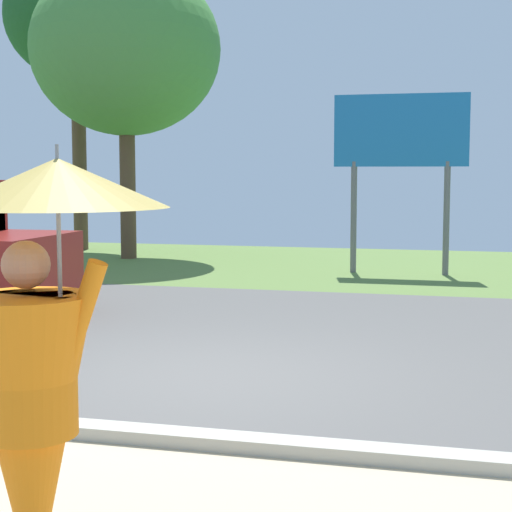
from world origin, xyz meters
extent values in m
cube|color=#565451|center=(0.00, 2.00, -0.05)|extent=(40.00, 8.00, 0.10)
cube|color=olive|center=(0.00, 10.00, -0.05)|extent=(40.00, 8.00, 0.10)
cube|color=#B2AD9E|center=(0.00, -2.00, 0.05)|extent=(40.00, 0.24, 0.10)
cone|color=orange|center=(0.58, -4.30, 0.73)|extent=(0.60, 0.60, 1.45)
cylinder|color=orange|center=(0.58, -4.30, 1.12)|extent=(0.44, 0.44, 0.65)
sphere|color=tan|center=(0.58, -4.30, 1.59)|extent=(0.22, 0.22, 0.22)
cylinder|color=orange|center=(0.86, -4.30, 1.40)|extent=(0.24, 0.09, 0.45)
cylinder|color=gray|center=(0.75, -4.30, 1.62)|extent=(0.02, 0.02, 0.75)
cone|color=gold|center=(0.75, -4.30, 1.96)|extent=(0.99, 0.99, 0.22)
cylinder|color=gray|center=(0.75, -4.30, 2.08)|extent=(0.02, 0.02, 0.10)
cylinder|color=black|center=(-3.96, 3.69, 0.38)|extent=(0.76, 0.28, 0.76)
cylinder|color=slate|center=(0.27, 8.87, 1.10)|extent=(0.12, 0.12, 2.20)
cylinder|color=slate|center=(2.07, 8.87, 1.10)|extent=(0.12, 0.12, 2.20)
cube|color=#1E72B2|center=(1.17, 8.87, 2.80)|extent=(2.60, 0.10, 1.40)
cylinder|color=brown|center=(-5.14, 10.25, 1.70)|extent=(0.36, 0.36, 3.40)
ellipsoid|color=#478C3D|center=(-5.14, 10.25, 4.77)|extent=(4.30, 4.30, 3.91)
cylinder|color=brown|center=(-7.20, 11.99, 2.38)|extent=(0.36, 0.36, 4.75)
ellipsoid|color=#1E5623|center=(-7.20, 11.99, 5.90)|extent=(3.60, 3.60, 3.27)
camera|label=1|loc=(2.52, -7.68, 2.01)|focal=58.65mm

